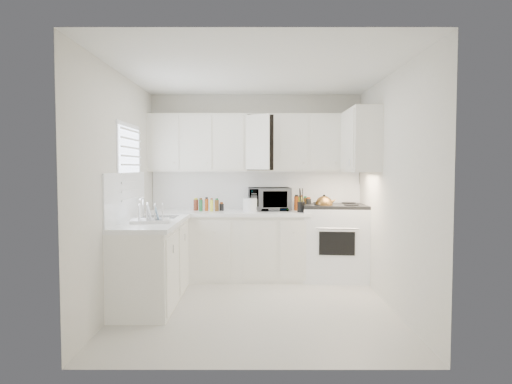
{
  "coord_description": "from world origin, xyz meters",
  "views": [
    {
      "loc": [
        0.0,
        -5.07,
        1.57
      ],
      "look_at": [
        0.0,
        0.7,
        1.25
      ],
      "focal_mm": 32.31,
      "sensor_mm": 36.0,
      "label": 1
    }
  ],
  "objects_px": {
    "rice_cooker": "(251,204)",
    "dish_rack": "(150,212)",
    "tea_kettle": "(324,203)",
    "utensil_crock": "(301,200)",
    "microwave": "(269,197)",
    "stove": "(335,231)"
  },
  "relations": [
    {
      "from": "stove",
      "to": "tea_kettle",
      "type": "xyz_separation_m",
      "value": [
        -0.18,
        -0.16,
        0.4
      ]
    },
    {
      "from": "microwave",
      "to": "rice_cooker",
      "type": "height_order",
      "value": "microwave"
    },
    {
      "from": "stove",
      "to": "dish_rack",
      "type": "distance_m",
      "value": 2.64
    },
    {
      "from": "tea_kettle",
      "to": "rice_cooker",
      "type": "distance_m",
      "value": 1.01
    },
    {
      "from": "stove",
      "to": "rice_cooker",
      "type": "height_order",
      "value": "stove"
    },
    {
      "from": "rice_cooker",
      "to": "microwave",
      "type": "bearing_deg",
      "value": 36.69
    },
    {
      "from": "stove",
      "to": "microwave",
      "type": "xyz_separation_m",
      "value": [
        -0.92,
        0.11,
        0.48
      ]
    },
    {
      "from": "microwave",
      "to": "utensil_crock",
      "type": "distance_m",
      "value": 0.49
    },
    {
      "from": "stove",
      "to": "tea_kettle",
      "type": "bearing_deg",
      "value": -132.63
    },
    {
      "from": "stove",
      "to": "dish_rack",
      "type": "height_order",
      "value": "stove"
    },
    {
      "from": "microwave",
      "to": "dish_rack",
      "type": "relative_size",
      "value": 1.38
    },
    {
      "from": "rice_cooker",
      "to": "tea_kettle",
      "type": "bearing_deg",
      "value": 1.76
    },
    {
      "from": "dish_rack",
      "to": "utensil_crock",
      "type": "bearing_deg",
      "value": 21.22
    },
    {
      "from": "stove",
      "to": "tea_kettle",
      "type": "relative_size",
      "value": 4.62
    },
    {
      "from": "rice_cooker",
      "to": "utensil_crock",
      "type": "distance_m",
      "value": 0.7
    },
    {
      "from": "utensil_crock",
      "to": "microwave",
      "type": "bearing_deg",
      "value": 149.81
    },
    {
      "from": "stove",
      "to": "rice_cooker",
      "type": "relative_size",
      "value": 6.19
    },
    {
      "from": "rice_cooker",
      "to": "dish_rack",
      "type": "bearing_deg",
      "value": -121.86
    },
    {
      "from": "rice_cooker",
      "to": "dish_rack",
      "type": "height_order",
      "value": "dish_rack"
    },
    {
      "from": "tea_kettle",
      "to": "dish_rack",
      "type": "xyz_separation_m",
      "value": [
        -2.1,
        -1.11,
        -0.01
      ]
    },
    {
      "from": "dish_rack",
      "to": "stove",
      "type": "bearing_deg",
      "value": 18.01
    },
    {
      "from": "tea_kettle",
      "to": "utensil_crock",
      "type": "xyz_separation_m",
      "value": [
        -0.31,
        0.02,
        0.05
      ]
    }
  ]
}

